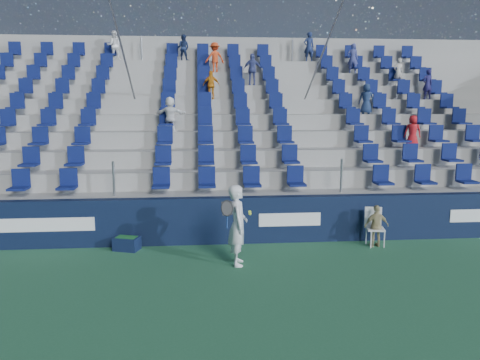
% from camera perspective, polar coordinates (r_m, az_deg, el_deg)
% --- Properties ---
extents(ground, '(70.00, 70.00, 0.00)m').
position_cam_1_polar(ground, '(9.27, 0.27, -13.31)').
color(ground, '#2B6542').
rests_on(ground, ground).
extents(sponsor_wall, '(24.00, 0.32, 1.20)m').
position_cam_1_polar(sponsor_wall, '(12.06, -1.08, -4.90)').
color(sponsor_wall, '#0D1732').
rests_on(sponsor_wall, ground).
extents(grandstand, '(24.00, 8.17, 6.63)m').
position_cam_1_polar(grandstand, '(16.84, -2.28, 4.45)').
color(grandstand, gray).
rests_on(grandstand, ground).
extents(tennis_player, '(0.69, 0.67, 1.81)m').
position_cam_1_polar(tennis_player, '(10.38, -0.28, -5.51)').
color(tennis_player, silver).
rests_on(tennis_player, ground).
extents(line_judge_chair, '(0.50, 0.51, 0.97)m').
position_cam_1_polar(line_judge_chair, '(12.37, 16.05, -5.15)').
color(line_judge_chair, white).
rests_on(line_judge_chair, ground).
extents(line_judge, '(0.63, 0.27, 1.06)m').
position_cam_1_polar(line_judge, '(12.24, 16.30, -5.41)').
color(line_judge, tan).
rests_on(line_judge, ground).
extents(ball_bin, '(0.69, 0.56, 0.34)m').
position_cam_1_polar(ball_bin, '(11.91, -13.64, -7.45)').
color(ball_bin, '#0F1938').
rests_on(ball_bin, ground).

